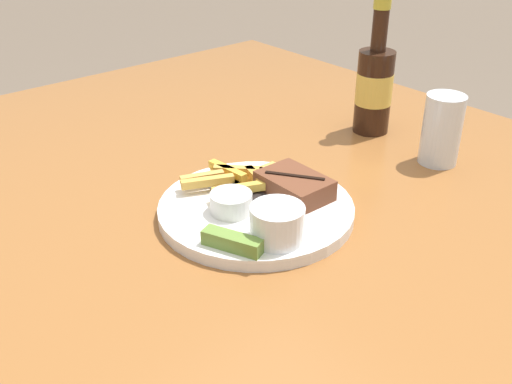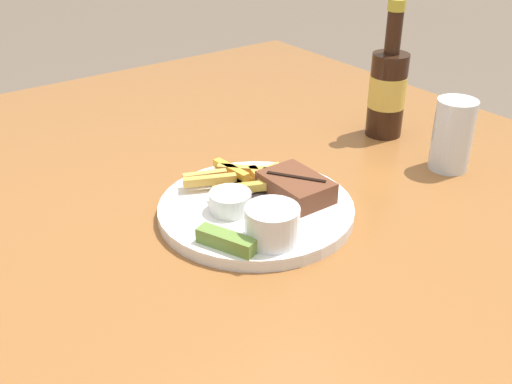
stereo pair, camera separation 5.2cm
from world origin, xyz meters
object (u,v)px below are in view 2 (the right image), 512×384
(dipping_sauce_cup, at_px, (230,201))
(beer_bottle, at_px, (388,89))
(dinner_plate, at_px, (256,210))
(drinking_glass, at_px, (453,135))
(pickle_spear, at_px, (226,241))
(knife_utensil, at_px, (269,193))
(steak_portion, at_px, (296,187))
(fork_utensil, at_px, (220,187))
(coleslaw_cup, at_px, (272,222))

(dipping_sauce_cup, relative_size, beer_bottle, 0.24)
(dinner_plate, height_order, drinking_glass, drinking_glass)
(dipping_sauce_cup, bearing_deg, pickle_spear, -37.54)
(dipping_sauce_cup, bearing_deg, beer_bottle, 102.43)
(drinking_glass, bearing_deg, knife_utensil, -103.82)
(dipping_sauce_cup, bearing_deg, dinner_plate, 80.50)
(steak_portion, bearing_deg, dipping_sauce_cup, -102.78)
(dipping_sauce_cup, bearing_deg, fork_utensil, 158.50)
(steak_portion, bearing_deg, dinner_plate, -104.90)
(dipping_sauce_cup, relative_size, knife_utensil, 0.36)
(fork_utensil, relative_size, knife_utensil, 0.81)
(drinking_glass, bearing_deg, coleslaw_cup, -86.97)
(coleslaw_cup, xyz_separation_m, drinking_glass, (-0.02, 0.39, 0.01))
(pickle_spear, xyz_separation_m, knife_utensil, (-0.08, 0.13, -0.01))
(beer_bottle, bearing_deg, knife_utensil, -75.79)
(dipping_sauce_cup, relative_size, fork_utensil, 0.44)
(fork_utensil, bearing_deg, knife_utensil, 25.81)
(steak_portion, height_order, dipping_sauce_cup, steak_portion)
(dinner_plate, distance_m, steak_portion, 0.07)
(coleslaw_cup, xyz_separation_m, knife_utensil, (-0.10, 0.07, -0.02))
(pickle_spear, height_order, beer_bottle, beer_bottle)
(coleslaw_cup, height_order, knife_utensil, coleslaw_cup)
(dipping_sauce_cup, height_order, knife_utensil, dipping_sauce_cup)
(knife_utensil, bearing_deg, dinner_plate, -164.45)
(steak_portion, distance_m, dipping_sauce_cup, 0.10)
(dipping_sauce_cup, xyz_separation_m, pickle_spear, (0.07, -0.06, -0.01))
(dipping_sauce_cup, distance_m, beer_bottle, 0.42)
(coleslaw_cup, relative_size, drinking_glass, 0.60)
(fork_utensil, distance_m, drinking_glass, 0.39)
(steak_portion, xyz_separation_m, knife_utensil, (-0.03, -0.03, -0.01))
(beer_bottle, bearing_deg, coleslaw_cup, -65.69)
(dipping_sauce_cup, bearing_deg, knife_utensil, 93.76)
(knife_utensil, bearing_deg, steak_portion, -47.88)
(pickle_spear, height_order, knife_utensil, pickle_spear)
(dinner_plate, relative_size, dipping_sauce_cup, 4.74)
(dinner_plate, height_order, dipping_sauce_cup, dipping_sauce_cup)
(dinner_plate, bearing_deg, drinking_glass, 79.17)
(dinner_plate, distance_m, beer_bottle, 0.39)
(dinner_plate, xyz_separation_m, beer_bottle, (-0.10, 0.37, 0.08))
(pickle_spear, distance_m, fork_utensil, 0.16)
(steak_portion, relative_size, coleslaw_cup, 1.46)
(pickle_spear, xyz_separation_m, beer_bottle, (-0.16, 0.46, 0.06))
(steak_portion, xyz_separation_m, fork_utensil, (-0.09, -0.07, -0.01))
(coleslaw_cup, bearing_deg, knife_utensil, 144.55)
(dipping_sauce_cup, distance_m, pickle_spear, 0.09)
(steak_portion, bearing_deg, beer_bottle, 110.08)
(coleslaw_cup, height_order, dipping_sauce_cup, coleslaw_cup)
(pickle_spear, xyz_separation_m, fork_utensil, (-0.14, 0.08, -0.01))
(dinner_plate, height_order, pickle_spear, pickle_spear)
(fork_utensil, bearing_deg, steak_portion, 29.12)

